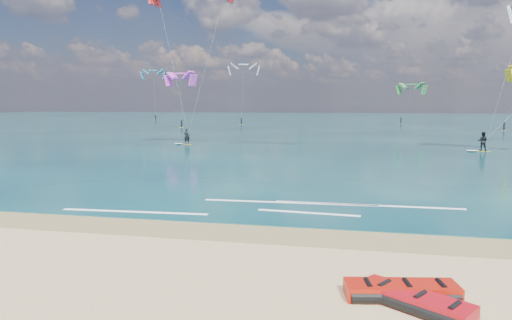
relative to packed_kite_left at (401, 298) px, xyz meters
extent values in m
plane|color=tan|center=(-6.35, 41.60, 0.00)|extent=(320.00, 320.00, 0.00)
cube|color=olive|center=(-6.35, 4.60, 0.00)|extent=(320.00, 2.40, 0.01)
cube|color=#092934|center=(-6.35, 105.60, 0.02)|extent=(320.00, 200.00, 0.04)
cube|color=gold|center=(-19.11, 37.30, 0.07)|extent=(1.31, 0.42, 0.06)
imported|color=black|center=(-19.11, 37.30, 0.95)|extent=(0.70, 0.54, 1.73)
cylinder|color=black|center=(-18.82, 37.01, 1.20)|extent=(0.53, 0.05, 0.04)
cube|color=#C0D520|center=(11.17, 35.94, 0.07)|extent=(1.45, 0.47, 0.06)
imported|color=black|center=(11.17, 35.94, 1.01)|extent=(1.06, 0.93, 1.83)
cylinder|color=black|center=(11.49, 35.62, 1.33)|extent=(0.58, 0.05, 0.04)
cube|color=white|center=(-2.92, 7.90, 0.04)|extent=(4.32, 0.55, 0.01)
cube|color=white|center=(-10.18, 6.60, 0.04)|extent=(6.44, 0.59, 0.01)
cube|color=white|center=(-3.95, 9.70, 0.04)|extent=(8.05, 0.53, 0.01)
cube|color=white|center=(-0.43, 9.89, 0.04)|extent=(8.36, 0.30, 0.01)
camera|label=1|loc=(-1.31, -10.88, 4.62)|focal=32.00mm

